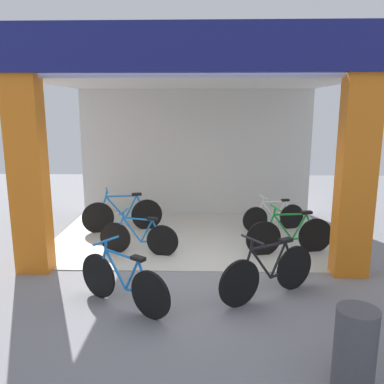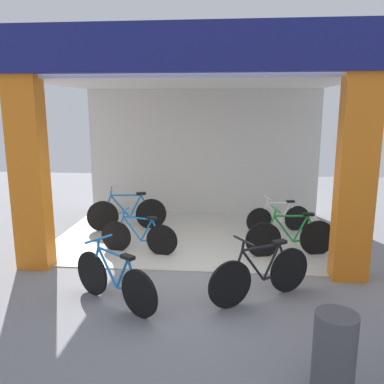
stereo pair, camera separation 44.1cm
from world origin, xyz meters
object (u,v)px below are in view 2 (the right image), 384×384
at_px(bicycle_inside_1, 139,237).
at_px(bicycle_inside_2, 127,213).
at_px(bicycle_inside_3, 279,218).
at_px(bicycle_parked_0, 114,280).
at_px(trash_bin, 334,354).
at_px(bicycle_inside_0, 291,237).
at_px(bicycle_parked_1, 261,274).

height_order(bicycle_inside_1, bicycle_inside_2, bicycle_inside_2).
height_order(bicycle_inside_3, bicycle_parked_0, bicycle_parked_0).
bearing_deg(bicycle_inside_2, trash_bin, -56.66).
bearing_deg(trash_bin, bicycle_inside_0, 87.88).
xyz_separation_m(bicycle_inside_1, bicycle_parked_0, (0.11, -1.98, 0.03)).
xyz_separation_m(bicycle_parked_0, bicycle_parked_1, (2.00, 0.35, 0.01)).
bearing_deg(bicycle_parked_0, bicycle_inside_2, 101.28).
xyz_separation_m(bicycle_inside_0, bicycle_parked_1, (-0.66, -1.73, 0.01)).
xyz_separation_m(bicycle_inside_2, bicycle_parked_0, (0.67, -3.38, -0.02)).
distance_m(bicycle_parked_1, trash_bin, 1.92).
relative_size(bicycle_inside_3, trash_bin, 1.72).
bearing_deg(bicycle_inside_0, bicycle_inside_1, -177.70).
bearing_deg(bicycle_parked_1, bicycle_inside_3, 79.00).
distance_m(bicycle_inside_2, bicycle_parked_0, 3.44).
bearing_deg(trash_bin, bicycle_parked_1, 106.05).
bearing_deg(bicycle_inside_1, bicycle_parked_0, -86.93).
bearing_deg(bicycle_parked_1, trash_bin, -73.95).
bearing_deg(bicycle_parked_1, bicycle_inside_2, 131.49).
bearing_deg(bicycle_inside_3, bicycle_inside_2, -177.64).
bearing_deg(bicycle_inside_1, bicycle_inside_0, 2.30).
relative_size(bicycle_inside_1, bicycle_inside_2, 0.88).
bearing_deg(bicycle_parked_1, bicycle_parked_0, -169.93).
xyz_separation_m(bicycle_inside_3, trash_bin, (-0.08, -5.00, 0.09)).
bearing_deg(bicycle_inside_2, bicycle_inside_1, -67.92).
relative_size(bicycle_inside_2, bicycle_parked_0, 1.22).
distance_m(bicycle_inside_3, bicycle_parked_0, 4.38).
xyz_separation_m(bicycle_inside_1, trash_bin, (2.64, -3.47, 0.08)).
bearing_deg(bicycle_inside_0, bicycle_inside_3, 92.05).
height_order(bicycle_inside_1, bicycle_parked_0, bicycle_parked_0).
xyz_separation_m(bicycle_inside_1, bicycle_parked_1, (2.10, -1.62, 0.05)).
distance_m(bicycle_parked_0, bicycle_parked_1, 2.03).
bearing_deg(bicycle_inside_2, bicycle_inside_3, 2.36).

